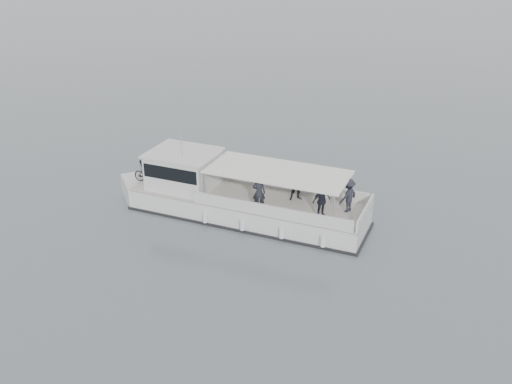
% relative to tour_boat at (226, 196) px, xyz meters
% --- Properties ---
extents(ground, '(1400.00, 1400.00, 0.00)m').
position_rel_tour_boat_xyz_m(ground, '(4.11, 2.74, -1.02)').
color(ground, '#50595F').
rests_on(ground, ground).
extents(tour_boat, '(14.89, 3.93, 6.23)m').
position_rel_tour_boat_xyz_m(tour_boat, '(0.00, 0.00, 0.00)').
color(tour_boat, silver).
rests_on(tour_boat, ground).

